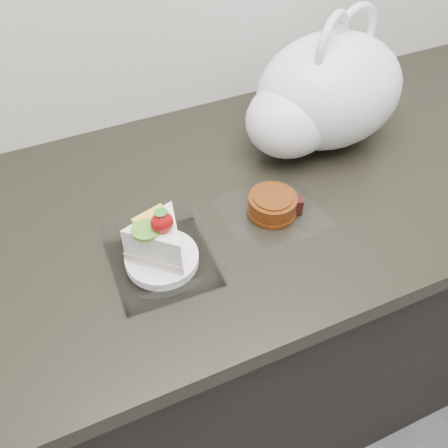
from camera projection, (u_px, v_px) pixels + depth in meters
The scene contains 4 objects.
counter at pixel (241, 320), 1.28m from camera, with size 2.04×0.64×0.90m.
cake_tray at pixel (161, 250), 0.81m from camera, with size 0.17×0.17×0.13m.
mooncake_wrap at pixel (273, 206), 0.90m from camera, with size 0.18×0.17×0.04m.
plastic_bag at pixel (322, 96), 0.98m from camera, with size 0.40×0.34×0.28m.
Camera 1 is at (-0.33, 1.07, 1.55)m, focal length 40.00 mm.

